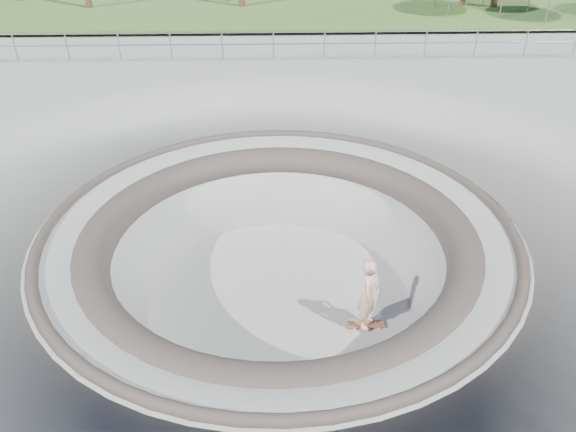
{
  "coord_description": "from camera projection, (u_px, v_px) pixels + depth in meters",
  "views": [
    {
      "loc": [
        -0.11,
        -10.15,
        6.63
      ],
      "look_at": [
        0.22,
        0.6,
        -0.1
      ],
      "focal_mm": 35.0,
      "sensor_mm": 36.0,
      "label": 1
    }
  ],
  "objects": [
    {
      "name": "skateboard",
      "position": [
        366.0,
        324.0,
        12.19
      ],
      "size": [
        0.79,
        0.23,
        0.08
      ],
      "color": "brown",
      "rests_on": "ground"
    },
    {
      "name": "skater",
      "position": [
        369.0,
        294.0,
        11.74
      ],
      "size": [
        0.59,
        0.71,
        1.68
      ],
      "primitive_type": "imported",
      "rotation": [
        0.0,
        0.0,
        1.21
      ],
      "color": "#E9B197",
      "rests_on": "skateboard"
    },
    {
      "name": "ground",
      "position": [
        279.0,
        227.0,
        12.12
      ],
      "size": [
        180.0,
        180.0,
        0.0
      ],
      "primitive_type": "plane",
      "color": "gray",
      "rests_on": "ground"
    },
    {
      "name": "safety_railing",
      "position": [
        273.0,
        45.0,
        21.93
      ],
      "size": [
        25.0,
        0.06,
        1.03
      ],
      "color": "gray",
      "rests_on": "ground"
    },
    {
      "name": "skate_bowl",
      "position": [
        279.0,
        293.0,
        13.09
      ],
      "size": [
        14.0,
        14.0,
        4.1
      ],
      "color": "gray",
      "rests_on": "ground"
    },
    {
      "name": "distant_hills",
      "position": [
        304.0,
        6.0,
        64.4
      ],
      "size": [
        103.2,
        45.0,
        28.6
      ],
      "color": "brown",
      "rests_on": "ground"
    }
  ]
}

